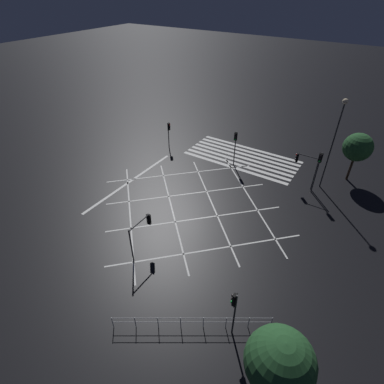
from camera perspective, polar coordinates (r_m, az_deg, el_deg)
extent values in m
plane|color=black|center=(28.91, 0.00, -2.62)|extent=(200.00, 200.00, 0.00)
cube|color=silver|center=(35.16, 7.64, 4.75)|extent=(13.31, 0.50, 0.01)
cube|color=silver|center=(35.87, 8.28, 5.36)|extent=(13.31, 0.50, 0.01)
cube|color=silver|center=(36.59, 8.91, 5.95)|extent=(13.31, 0.50, 0.01)
cube|color=silver|center=(37.31, 9.50, 6.52)|extent=(13.31, 0.50, 0.01)
cube|color=silver|center=(38.05, 10.08, 7.07)|extent=(13.31, 0.50, 0.01)
cube|color=silver|center=(38.79, 10.64, 7.59)|extent=(13.31, 0.50, 0.01)
cube|color=silver|center=(39.54, 11.17, 8.09)|extent=(13.31, 0.50, 0.01)
cube|color=silver|center=(33.65, -2.13, 3.53)|extent=(11.61, 11.61, 0.01)
cube|color=silver|center=(30.45, 10.95, -1.11)|extent=(11.61, 11.61, 0.01)
cube|color=silver|center=(30.44, -0.78, -0.35)|extent=(11.61, 11.61, 0.01)
cube|color=silver|center=(29.29, 3.78, -2.10)|extent=(11.61, 11.61, 0.01)
cube|color=silver|center=(27.42, 0.87, -5.12)|extent=(11.61, 11.61, 0.01)
cube|color=silver|center=(28.64, -3.87, -3.12)|extent=(11.61, 11.61, 0.01)
cube|color=silver|center=(24.67, 2.95, -11.00)|extent=(11.61, 11.61, 0.01)
cube|color=silver|center=(28.53, -11.73, -4.12)|extent=(11.61, 11.61, 0.01)
cube|color=silver|center=(33.04, -11.59, 2.06)|extent=(0.30, 13.31, 0.01)
cylinder|color=#2D2D30|center=(38.49, -4.49, 10.70)|extent=(0.11, 0.11, 3.39)
cube|color=black|center=(37.92, -4.41, 12.30)|extent=(0.16, 0.28, 0.90)
sphere|color=red|center=(37.74, -4.29, 12.68)|extent=(0.18, 0.18, 0.18)
sphere|color=black|center=(37.86, -4.27, 12.26)|extent=(0.18, 0.18, 0.18)
sphere|color=black|center=(37.98, -4.25, 11.85)|extent=(0.18, 0.18, 0.18)
cube|color=black|center=(37.97, -4.52, 12.32)|extent=(0.02, 0.36, 0.98)
cylinder|color=#2D2D30|center=(34.68, 8.16, 8.15)|extent=(0.11, 0.11, 4.13)
cube|color=black|center=(33.88, 8.29, 10.40)|extent=(0.28, 0.16, 0.90)
sphere|color=black|center=(33.66, 8.24, 10.80)|extent=(0.18, 0.18, 0.18)
sphere|color=black|center=(33.79, 8.20, 10.34)|extent=(0.18, 0.18, 0.18)
sphere|color=green|center=(33.92, 8.16, 9.88)|extent=(0.18, 0.18, 0.18)
cube|color=black|center=(33.95, 8.35, 10.46)|extent=(0.36, 0.02, 0.98)
cylinder|color=#2D2D30|center=(19.09, 8.06, -22.19)|extent=(0.11, 0.11, 3.77)
cube|color=black|center=(17.97, 8.04, -19.66)|extent=(0.16, 0.28, 0.90)
sphere|color=black|center=(17.74, 7.78, -18.96)|extent=(0.18, 0.18, 0.18)
sphere|color=black|center=(17.99, 7.70, -19.51)|extent=(0.18, 0.18, 0.18)
sphere|color=green|center=(18.23, 7.62, -20.05)|extent=(0.18, 0.18, 0.18)
cube|color=black|center=(17.95, 8.31, -19.77)|extent=(0.02, 0.36, 0.98)
cylinder|color=#2D2D30|center=(32.49, 22.36, 3.17)|extent=(0.11, 0.11, 3.74)
cylinder|color=#2D2D30|center=(31.80, 21.30, 6.35)|extent=(2.04, 0.09, 0.09)
cube|color=black|center=(32.16, 19.41, 6.21)|extent=(0.16, 0.28, 0.90)
sphere|color=red|center=(32.04, 19.32, 6.73)|extent=(0.18, 0.18, 0.18)
sphere|color=black|center=(32.18, 19.22, 6.27)|extent=(0.18, 0.18, 0.18)
sphere|color=black|center=(32.32, 19.12, 5.81)|extent=(0.18, 0.18, 0.18)
cube|color=black|center=(32.15, 19.56, 6.16)|extent=(0.02, 0.36, 0.98)
cylinder|color=#2D2D30|center=(23.17, -11.50, -10.01)|extent=(0.11, 0.11, 3.24)
cylinder|color=#2D2D30|center=(22.71, -10.06, -5.78)|extent=(0.09, 2.22, 0.09)
cube|color=black|center=(23.60, -8.18, -5.12)|extent=(0.28, 0.16, 0.90)
sphere|color=black|center=(23.47, -8.07, -4.42)|extent=(0.18, 0.18, 0.18)
sphere|color=black|center=(23.66, -8.01, -4.98)|extent=(0.18, 0.18, 0.18)
sphere|color=green|center=(23.86, -7.95, -5.52)|extent=(0.18, 0.18, 0.18)
cube|color=black|center=(23.55, -8.32, -5.24)|extent=(0.36, 0.02, 0.98)
cylinder|color=#2D2D30|center=(31.91, 22.57, 3.34)|extent=(0.11, 0.11, 4.51)
cube|color=black|center=(30.97, 23.25, 5.96)|extent=(0.28, 0.16, 0.90)
sphere|color=black|center=(30.73, 23.33, 6.36)|extent=(0.18, 0.18, 0.18)
sphere|color=black|center=(30.87, 23.20, 5.88)|extent=(0.18, 0.18, 0.18)
sphere|color=green|center=(31.00, 23.07, 5.40)|extent=(0.18, 0.18, 0.18)
cube|color=black|center=(31.05, 23.29, 6.03)|extent=(0.36, 0.02, 0.98)
cylinder|color=#2D2D30|center=(32.18, 24.96, 7.52)|extent=(0.14, 0.14, 8.92)
sphere|color=#F9E0B2|center=(30.53, 27.17, 15.10)|extent=(0.51, 0.51, 0.51)
cylinder|color=#38281C|center=(36.13, 27.92, 4.04)|extent=(0.25, 0.25, 2.79)
sphere|color=#235128|center=(35.06, 29.04, 7.47)|extent=(2.90, 2.90, 2.90)
sphere|color=#235128|center=(16.14, 16.33, -28.66)|extent=(3.29, 3.29, 3.29)
cylinder|color=#9EA0A5|center=(20.86, -14.89, -22.90)|extent=(0.05, 0.05, 1.05)
cylinder|color=#9EA0A5|center=(20.57, -10.75, -23.24)|extent=(0.05, 0.05, 1.05)
cylinder|color=#9EA0A5|center=(20.38, -6.50, -23.47)|extent=(0.05, 0.05, 1.05)
cylinder|color=#9EA0A5|center=(20.28, -2.17, -23.59)|extent=(0.05, 0.05, 1.05)
cylinder|color=#9EA0A5|center=(20.28, 2.17, -23.59)|extent=(0.05, 0.05, 1.05)
cylinder|color=#9EA0A5|center=(20.38, 6.50, -23.47)|extent=(0.05, 0.05, 1.05)
cylinder|color=#9EA0A5|center=(20.57, 10.75, -23.24)|extent=(0.05, 0.05, 1.05)
cylinder|color=#9EA0A5|center=(20.86, 14.89, -22.90)|extent=(0.05, 0.05, 1.05)
cylinder|color=#9EA0A5|center=(19.85, 0.00, -22.90)|extent=(8.32, 5.38, 0.04)
cylinder|color=#9EA0A5|center=(20.22, 0.00, -23.53)|extent=(8.32, 5.38, 0.04)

